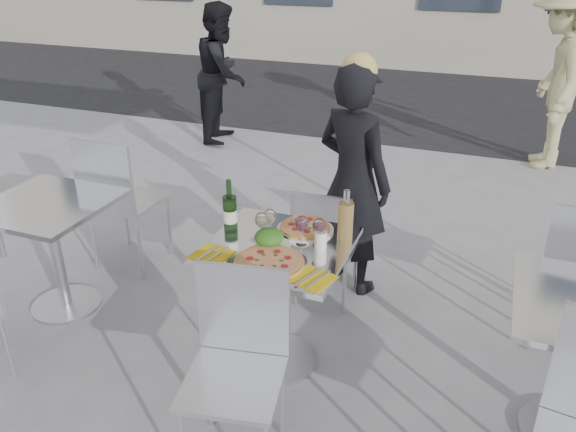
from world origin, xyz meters
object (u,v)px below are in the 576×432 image
(side_table_left, at_px, (52,233))
(napkin_left, at_px, (212,254))
(main_table, at_px, (278,280))
(woman_diner, at_px, (353,181))
(carafe, at_px, (345,221))
(salad_plate, at_px, (269,238))
(wineglass_white_b, at_px, (270,217))
(wineglass_red_a, at_px, (302,224))
(wineglass_red_b, at_px, (319,227))
(chair_far, at_px, (324,238))
(side_chair_lfar, at_px, (117,193))
(chair_near, at_px, (238,352))
(pizza_near, at_px, (269,262))
(pedestrian_a, at_px, (222,73))
(pedestrian_b, at_px, (556,78))
(pizza_far, at_px, (305,228))
(wineglass_white_a, at_px, (261,221))
(napkin_right, at_px, (312,278))
(sugar_shaker, at_px, (321,238))
(wine_bottle, at_px, (230,212))

(side_table_left, relative_size, napkin_left, 3.57)
(napkin_left, bearing_deg, main_table, 48.13)
(woman_diner, bearing_deg, carafe, 126.17)
(salad_plate, xyz_separation_m, wineglass_white_b, (-0.03, 0.09, 0.07))
(wineglass_red_a, distance_m, wineglass_red_b, 0.09)
(main_table, bearing_deg, chair_far, 84.99)
(salad_plate, bearing_deg, main_table, 9.56)
(side_chair_lfar, xyz_separation_m, carafe, (1.73, -0.40, 0.28))
(side_table_left, relative_size, wineglass_red_a, 4.76)
(chair_near, height_order, salad_plate, chair_near)
(side_chair_lfar, relative_size, pizza_near, 2.92)
(pedestrian_a, bearing_deg, pedestrian_b, -94.56)
(woman_diner, distance_m, pedestrian_b, 3.30)
(pizza_far, bearing_deg, wineglass_red_a, -77.88)
(side_table_left, relative_size, pedestrian_b, 0.40)
(pedestrian_b, bearing_deg, chair_far, -26.96)
(chair_far, relative_size, wineglass_white_a, 5.22)
(pizza_near, bearing_deg, wineglass_red_a, 73.91)
(main_table, relative_size, wineglass_red_b, 4.76)
(wineglass_white_b, relative_size, wineglass_red_a, 1.00)
(pizza_near, xyz_separation_m, pizza_far, (0.04, 0.40, 0.00))
(pizza_far, bearing_deg, chair_far, 92.79)
(pizza_far, bearing_deg, carafe, -11.31)
(salad_plate, xyz_separation_m, napkin_left, (-0.23, -0.20, -0.03))
(side_chair_lfar, relative_size, wineglass_red_a, 6.34)
(wineglass_white_a, xyz_separation_m, napkin_left, (-0.17, -0.24, -0.11))
(main_table, relative_size, pedestrian_a, 0.47)
(chair_far, distance_m, wineglass_white_a, 0.73)
(pedestrian_b, xyz_separation_m, wineglass_white_a, (-1.54, -3.95, -0.07))
(chair_far, distance_m, wineglass_white_b, 0.68)
(carafe, bearing_deg, salad_plate, -154.38)
(side_chair_lfar, height_order, napkin_right, side_chair_lfar)
(side_chair_lfar, relative_size, pedestrian_a, 0.63)
(chair_far, bearing_deg, wineglass_white_a, 73.24)
(pedestrian_b, xyz_separation_m, carafe, (-1.13, -3.82, -0.06))
(sugar_shaker, bearing_deg, carafe, 46.82)
(sugar_shaker, relative_size, napkin_right, 0.47)
(chair_far, bearing_deg, side_table_left, 19.91)
(pizza_near, xyz_separation_m, wineglass_red_b, (0.17, 0.26, 0.10))
(salad_plate, bearing_deg, napkin_left, -138.69)
(main_table, relative_size, wineglass_red_a, 4.76)
(chair_far, xyz_separation_m, wineglass_red_b, (0.14, -0.56, 0.37))
(side_chair_lfar, distance_m, wine_bottle, 1.26)
(chair_near, distance_m, wineglass_white_a, 0.73)
(sugar_shaker, bearing_deg, side_chair_lfar, 162.95)
(pedestrian_b, relative_size, napkin_left, 8.85)
(woman_diner, xyz_separation_m, pedestrian_b, (1.30, 3.03, 0.17))
(wine_bottle, height_order, napkin_left, wine_bottle)
(napkin_right, bearing_deg, main_table, 157.50)
(main_table, relative_size, carafe, 2.59)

